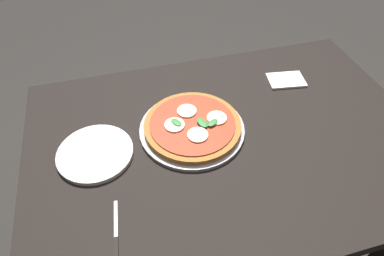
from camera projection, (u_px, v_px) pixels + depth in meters
name	position (u px, v px, depth m)	size (l,w,h in m)	color
ground_plane	(216.00, 244.00, 1.54)	(6.00, 6.00, 0.00)	#2D2B28
dining_table	(226.00, 160.00, 1.09)	(1.22, 0.84, 0.75)	black
serving_tray	(192.00, 129.00, 1.02)	(0.33, 0.33, 0.01)	#B2B2B7
pizza	(193.00, 125.00, 1.01)	(0.30, 0.30, 0.03)	#B27033
plate_white	(95.00, 153.00, 0.95)	(0.22, 0.22, 0.01)	white
napkin	(286.00, 80.00, 1.19)	(0.13, 0.09, 0.01)	white
knife	(116.00, 237.00, 0.78)	(0.03, 0.16, 0.01)	black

